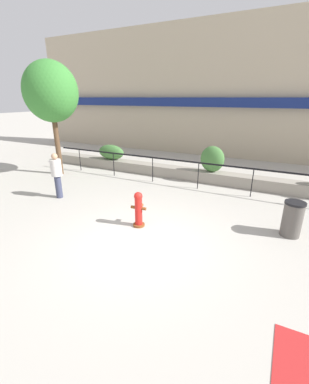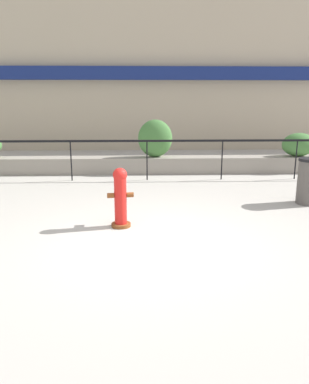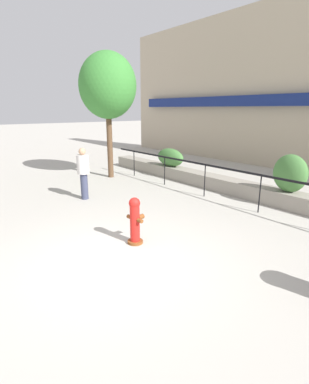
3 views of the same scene
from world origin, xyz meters
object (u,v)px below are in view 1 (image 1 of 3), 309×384
Objects in this scene: hedge_bush_1 at (212,159)px; fire_hydrant at (139,209)px; hedge_bush_0 at (111,152)px; trash_bin at (292,219)px; pedestrian at (57,173)px; street_tree at (51,92)px.

hedge_bush_1 reaches higher than fire_hydrant.
trash_bin is at bearing -23.13° from hedge_bush_0.
trash_bin is at bearing 19.13° from fire_hydrant.
fire_hydrant is at bearing -98.88° from hedge_bush_1.
trash_bin is (7.98, 0.77, -0.48)m from pedestrian.
hedge_bush_0 is 9.51m from trash_bin.
hedge_bush_0 is at bearing 51.49° from street_tree.
hedge_bush_1 is at bearing 0.00° from hedge_bush_0.
street_tree is at bearing -163.77° from hedge_bush_1.
fire_hydrant is 0.21× the size of street_tree.
pedestrian is at bearing -136.32° from hedge_bush_1.
street_tree is 5.18× the size of trash_bin.
fire_hydrant reaches higher than trash_bin.
street_tree is at bearing 134.80° from pedestrian.
fire_hydrant is 0.62× the size of pedestrian.
fire_hydrant is at bearing -25.88° from street_tree.
hedge_bush_0 is 1.42× the size of fire_hydrant.
hedge_bush_0 reaches higher than fire_hydrant.
street_tree reaches higher than trash_bin.
hedge_bush_0 is at bearing 180.00° from hedge_bush_1.
trash_bin is (8.74, -3.73, -0.38)m from hedge_bush_0.
hedge_bush_1 is 5.23m from fire_hydrant.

